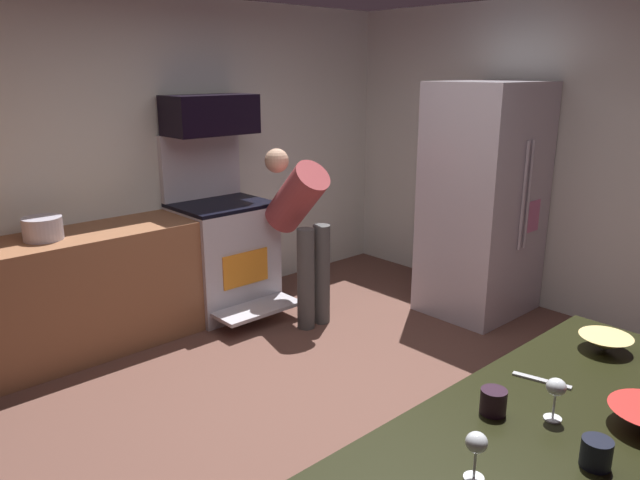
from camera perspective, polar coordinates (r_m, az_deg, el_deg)
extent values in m
cube|color=brown|center=(3.82, 3.08, -16.45)|extent=(5.20, 4.80, 0.02)
cube|color=silver|center=(5.19, -15.52, 7.22)|extent=(5.20, 0.12, 2.60)
cube|color=silver|center=(5.40, 22.78, 6.88)|extent=(0.12, 4.80, 2.60)
cube|color=#8F5B3C|center=(4.73, -22.46, -4.89)|extent=(2.40, 0.60, 0.90)
cube|color=silver|center=(5.25, -9.11, -1.74)|extent=(0.76, 0.64, 0.92)
cube|color=black|center=(5.12, -9.34, 3.33)|extent=(0.76, 0.64, 0.03)
cube|color=silver|center=(5.31, -11.21, 6.92)|extent=(0.76, 0.06, 0.56)
cube|color=orange|center=(4.99, -7.04, -2.70)|extent=(0.44, 0.01, 0.28)
cube|color=silver|center=(4.99, -5.93, -6.48)|extent=(0.72, 0.31, 0.03)
cube|color=black|center=(5.10, -10.34, 11.59)|extent=(0.74, 0.38, 0.32)
cube|color=#BDB5C0|center=(5.24, 15.18, 3.65)|extent=(0.88, 0.74, 1.94)
cylinder|color=#BDB5C0|center=(5.00, 18.71, 3.91)|extent=(0.02, 0.02, 0.87)
cylinder|color=#BDB5C0|center=(5.07, 19.16, 4.03)|extent=(0.02, 0.02, 0.87)
cube|color=#D1709F|center=(5.21, 19.50, 2.13)|extent=(0.20, 0.01, 0.26)
cylinder|color=#4B4B4B|center=(4.81, -1.36, -3.73)|extent=(0.14, 0.14, 0.83)
cylinder|color=#4B4B4B|center=(4.92, 0.14, -3.28)|extent=(0.14, 0.14, 0.83)
cylinder|color=#9E3F43|center=(4.85, -2.21, 4.06)|extent=(0.30, 0.62, 0.62)
sphere|color=tan|center=(4.99, -4.13, 7.50)|extent=(0.20, 0.20, 0.20)
cone|color=#E5C577|center=(2.81, 25.38, -8.79)|extent=(0.21, 0.21, 0.06)
cylinder|color=silver|center=(1.91, 14.34, -20.98)|extent=(0.06, 0.06, 0.01)
cylinder|color=silver|center=(1.88, 14.44, -19.89)|extent=(0.01, 0.01, 0.08)
ellipsoid|color=silver|center=(1.84, 14.60, -18.06)|extent=(0.06, 0.06, 0.06)
cylinder|color=silver|center=(2.24, 21.15, -15.48)|extent=(0.06, 0.06, 0.01)
cylinder|color=silver|center=(2.22, 21.27, -14.46)|extent=(0.01, 0.01, 0.09)
ellipsoid|color=silver|center=(2.19, 21.46, -12.82)|extent=(0.07, 0.07, 0.06)
cylinder|color=black|center=(2.05, 24.69, -17.85)|extent=(0.09, 0.09, 0.09)
cylinder|color=black|center=(2.20, 16.09, -14.48)|extent=(0.09, 0.09, 0.09)
cube|color=#B7BABF|center=(2.47, 20.25, -12.37)|extent=(0.08, 0.21, 0.01)
cylinder|color=#BBB6C5|center=(4.54, -24.78, 1.00)|extent=(0.26, 0.26, 0.16)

